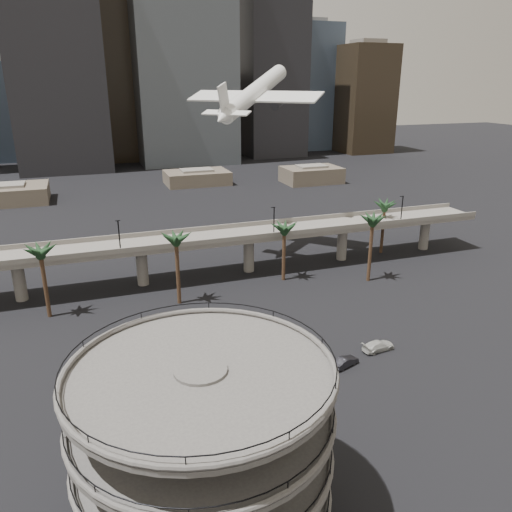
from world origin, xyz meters
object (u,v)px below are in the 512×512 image
object	(u,v)px
car_c	(378,346)
car_a	(289,365)
overpass	(197,243)
car_b	(345,362)
parking_ramp	(203,434)
airborne_jet	(255,93)

from	to	relation	value
car_c	car_a	bearing A→B (deg)	84.25
overpass	car_c	bearing A→B (deg)	-63.49
car_c	car_b	bearing A→B (deg)	100.94
overpass	car_c	xyz separation A→B (m)	(18.71, -37.51, -6.59)
car_b	parking_ramp	bearing A→B (deg)	108.44
car_a	car_b	world-z (taller)	car_b
overpass	car_a	xyz separation A→B (m)	(4.10, -37.91, -6.65)
parking_ramp	car_a	xyz separation A→B (m)	(17.10, 21.08, -9.15)
parking_ramp	airborne_jet	world-z (taller)	airborne_jet
airborne_jet	car_c	distance (m)	63.73
airborne_jet	car_b	size ratio (longest dim) A/B	6.50
airborne_jet	car_c	size ratio (longest dim) A/B	5.30
car_a	car_c	distance (m)	14.61
parking_ramp	airborne_jet	distance (m)	85.03
overpass	airborne_jet	bearing A→B (deg)	41.69
airborne_jet	car_b	world-z (taller)	airborne_jet
airborne_jet	car_b	distance (m)	65.92
car_b	car_a	bearing A→B (deg)	57.56
airborne_jet	overpass	bearing A→B (deg)	176.74
overpass	car_b	size ratio (longest dim) A/B	30.79
car_c	airborne_jet	bearing A→B (deg)	-6.50
parking_ramp	airborne_jet	size ratio (longest dim) A/B	0.81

